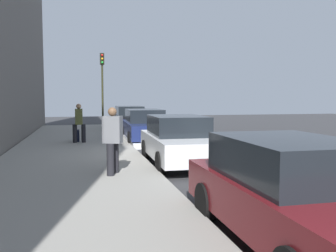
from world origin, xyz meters
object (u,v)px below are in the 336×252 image
object	(u,v)px
parked_car_black	(130,118)
parked_car_navy	(145,125)
parked_car_white	(179,140)
rolling_suitcase	(77,136)
pedestrian_grey_coat	(113,139)
traffic_light_pole	(102,78)
pedestrian_olive_coat	(79,122)
parked_car_maroon	(293,193)

from	to	relation	value
parked_car_black	parked_car_navy	distance (m)	6.26
parked_car_white	rolling_suitcase	distance (m)	6.35
parked_car_black	parked_car_white	bearing A→B (deg)	-0.18
parked_car_navy	pedestrian_grey_coat	bearing A→B (deg)	-15.22
traffic_light_pole	pedestrian_olive_coat	bearing A→B (deg)	-11.09
parked_car_navy	traffic_light_pole	bearing A→B (deg)	-164.90
parked_car_black	parked_car_navy	world-z (taller)	same
parked_car_maroon	rolling_suitcase	xyz separation A→B (m)	(-11.93, -3.12, -0.34)
traffic_light_pole	parked_car_black	bearing A→B (deg)	97.12
parked_car_maroon	rolling_suitcase	distance (m)	12.33
parked_car_navy	rolling_suitcase	distance (m)	3.21
parked_car_black	pedestrian_olive_coat	world-z (taller)	pedestrian_olive_coat
parked_car_black	traffic_light_pole	bearing A→B (deg)	-82.88
pedestrian_grey_coat	parked_car_white	bearing A→B (deg)	128.21
rolling_suitcase	pedestrian_olive_coat	bearing A→B (deg)	15.16
parked_car_navy	traffic_light_pole	size ratio (longest dim) A/B	1.04
parked_car_maroon	traffic_light_pole	distance (m)	18.87
parked_car_black	traffic_light_pole	distance (m)	3.04
parked_car_black	pedestrian_grey_coat	distance (m)	14.29
pedestrian_olive_coat	rolling_suitcase	xyz separation A→B (m)	(-0.38, -0.10, -0.62)
parked_car_black	rolling_suitcase	world-z (taller)	parked_car_black
parked_car_white	traffic_light_pole	size ratio (longest dim) A/B	0.94
rolling_suitcase	parked_car_maroon	bearing A→B (deg)	14.66
parked_car_maroon	traffic_light_pole	size ratio (longest dim) A/B	0.95
parked_car_white	parked_car_maroon	bearing A→B (deg)	-0.38
traffic_light_pole	rolling_suitcase	xyz separation A→B (m)	(6.70, -1.49, -2.86)
pedestrian_grey_coat	traffic_light_pole	world-z (taller)	traffic_light_pole
pedestrian_olive_coat	parked_car_white	bearing A→B (deg)	30.91
parked_car_maroon	traffic_light_pole	xyz separation A→B (m)	(-18.63, -1.63, 2.51)
pedestrian_grey_coat	rolling_suitcase	bearing A→B (deg)	-172.21
parked_car_navy	rolling_suitcase	bearing A→B (deg)	-78.16
parked_car_black	pedestrian_olive_coat	size ratio (longest dim) A/B	2.83
parked_car_white	traffic_light_pole	xyz separation A→B (m)	(-12.19, -1.67, 2.51)
parked_car_maroon	pedestrian_olive_coat	bearing A→B (deg)	-165.36
rolling_suitcase	parked_car_navy	bearing A→B (deg)	101.84
pedestrian_grey_coat	rolling_suitcase	size ratio (longest dim) A/B	1.92
traffic_light_pole	parked_car_white	bearing A→B (deg)	7.79
pedestrian_olive_coat	traffic_light_pole	bearing A→B (deg)	168.91
parked_car_white	rolling_suitcase	bearing A→B (deg)	-150.07
parked_car_navy	parked_car_black	bearing A→B (deg)	179.30
parked_car_black	pedestrian_grey_coat	xyz separation A→B (m)	(14.12, -2.21, 0.29)
parked_car_maroon	traffic_light_pole	bearing A→B (deg)	-175.01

